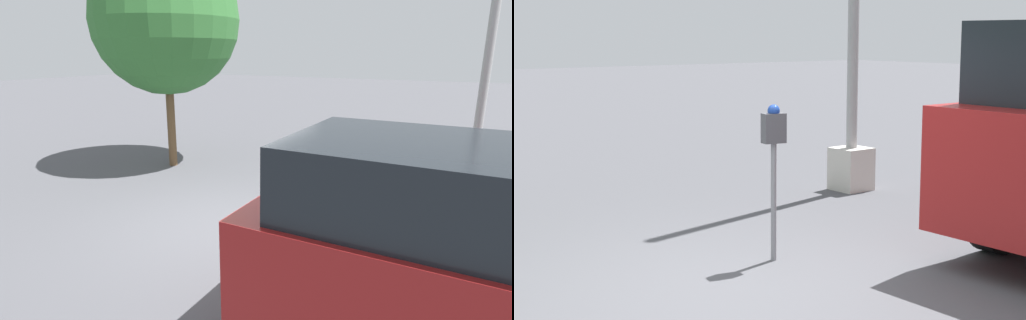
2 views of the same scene
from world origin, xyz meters
The scene contains 3 objects.
ground_plane centered at (0.00, 0.00, 0.00)m, with size 80.00×80.00×0.00m, color #4C4C51.
parking_meter_near centered at (0.76, 0.47, 1.03)m, with size 0.22×0.15×1.39m.
lamp_post centered at (3.54, 2.38, 1.93)m, with size 0.44×0.44×6.37m.
Camera 2 is at (-3.42, -4.84, 1.99)m, focal length 55.00 mm.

